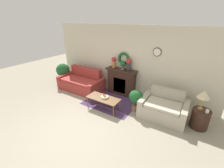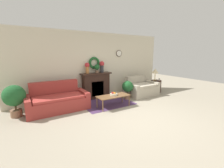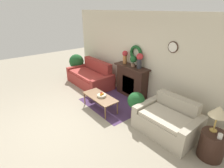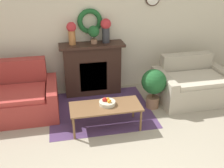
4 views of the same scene
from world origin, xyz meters
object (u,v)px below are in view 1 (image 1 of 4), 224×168
at_px(fruit_bowl, 105,97).
at_px(vase_on_mantel_left, 114,62).
at_px(potted_plant_floor_by_loveseat, 136,98).
at_px(couch_left, 82,82).
at_px(potted_plant_on_mantel, 123,64).
at_px(table_lamp, 204,95).
at_px(mug, 207,111).
at_px(loveseat_right, 163,108).
at_px(coffee_table, 103,99).
at_px(potted_plant_floor_by_couch, 63,71).
at_px(fireplace, 121,82).
at_px(vase_on_mantel_right, 129,64).
at_px(side_table_by_loveseat, 200,119).

xyz_separation_m(fruit_bowl, vase_on_mantel_left, (-0.43, 1.28, 0.87)).
bearing_deg(potted_plant_floor_by_loveseat, vase_on_mantel_left, 148.69).
distance_m(couch_left, potted_plant_on_mantel, 2.06).
xyz_separation_m(table_lamp, potted_plant_on_mantel, (-2.80, 0.58, 0.26)).
relative_size(mug, potted_plant_on_mantel, 0.28).
bearing_deg(loveseat_right, couch_left, 177.13).
height_order(coffee_table, fruit_bowl, fruit_bowl).
bearing_deg(potted_plant_on_mantel, potted_plant_floor_by_couch, -170.71).
bearing_deg(fireplace, table_lamp, -11.84).
bearing_deg(vase_on_mantel_right, couch_left, -164.58).
distance_m(side_table_by_loveseat, potted_plant_floor_by_couch, 5.80).
relative_size(coffee_table, potted_plant_floor_by_loveseat, 1.51).
bearing_deg(vase_on_mantel_left, coffee_table, -73.27).
bearing_deg(fruit_bowl, mug, 10.36).
bearing_deg(side_table_by_loveseat, fireplace, 167.49).
bearing_deg(couch_left, vase_on_mantel_left, 22.11).
bearing_deg(fruit_bowl, vase_on_mantel_right, 79.99).
relative_size(fireplace, table_lamp, 2.27).
distance_m(mug, potted_plant_floor_by_loveseat, 2.01).
relative_size(fireplace, mug, 13.04).
distance_m(mug, potted_plant_floor_by_couch, 5.90).
bearing_deg(potted_plant_floor_by_couch, mug, -2.31).
height_order(table_lamp, vase_on_mantel_right, vase_on_mantel_right).
xyz_separation_m(vase_on_mantel_right, potted_plant_on_mantel, (-0.24, -0.02, -0.06)).
bearing_deg(coffee_table, mug, 10.92).
bearing_deg(potted_plant_floor_by_loveseat, potted_plant_floor_by_couch, 174.99).
relative_size(fruit_bowl, table_lamp, 0.48).
distance_m(loveseat_right, vase_on_mantel_left, 2.56).
bearing_deg(side_table_by_loveseat, loveseat_right, -179.59).
bearing_deg(coffee_table, vase_on_mantel_left, 106.73).
bearing_deg(vase_on_mantel_right, fireplace, -178.90).
distance_m(coffee_table, mug, 3.06).
xyz_separation_m(fireplace, potted_plant_floor_by_couch, (-2.87, -0.49, 0.07)).
bearing_deg(potted_plant_floor_by_couch, coffee_table, -15.69).
distance_m(fruit_bowl, side_table_by_loveseat, 2.92).
distance_m(potted_plant_floor_by_couch, potted_plant_floor_by_loveseat, 3.90).
distance_m(table_lamp, potted_plant_floor_by_loveseat, 1.93).
bearing_deg(fireplace, potted_plant_on_mantel, -16.34).
height_order(side_table_by_loveseat, table_lamp, table_lamp).
distance_m(coffee_table, vase_on_mantel_left, 1.66).
relative_size(coffee_table, table_lamp, 2.07).
relative_size(potted_plant_floor_by_couch, potted_plant_floor_by_loveseat, 1.26).
bearing_deg(vase_on_mantel_right, fruit_bowl, -100.01).
relative_size(coffee_table, vase_on_mantel_left, 2.69).
xyz_separation_m(couch_left, vase_on_mantel_right, (1.98, 0.55, 1.03)).
relative_size(coffee_table, fruit_bowl, 4.33).
bearing_deg(mug, table_lamp, 141.84).
distance_m(potted_plant_on_mantel, potted_plant_floor_by_couch, 3.04).
relative_size(side_table_by_loveseat, potted_plant_floor_by_loveseat, 0.76).
distance_m(fireplace, loveseat_right, 2.02).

